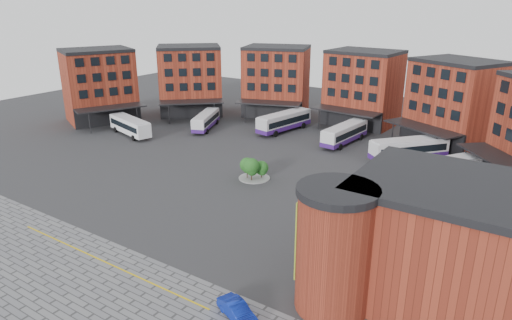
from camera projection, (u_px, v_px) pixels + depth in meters
The scene contains 13 objects.
ground at pixel (187, 205), 56.01m from camera, with size 160.00×160.00×0.00m, color #28282B.
paving_zone at pixel (26, 306), 37.69m from camera, with size 50.00×22.00×0.02m, color slate.
yellow_line at pixel (105, 262), 43.96m from camera, with size 26.00×0.15×0.02m, color gold.
main_building at pixel (302, 92), 86.10m from camera, with size 94.14×42.48×14.60m.
east_building at pixel (425, 243), 36.88m from camera, with size 17.40×15.40×10.60m.
tree_island at pixel (253, 168), 63.40m from camera, with size 4.40×4.40×3.30m.
bus_a at pixel (130, 125), 84.16m from camera, with size 11.74×5.57×3.24m.
bus_b at pixel (206, 120), 88.46m from camera, with size 6.50×10.99×3.06m.
bus_c at pixel (284, 121), 86.69m from camera, with size 5.27×12.99×3.57m.
bus_d at pixel (345, 133), 79.33m from camera, with size 3.89×12.09×3.35m.
bus_e at pixel (409, 149), 70.86m from camera, with size 10.33×11.39×3.53m.
bus_f at pixel (442, 170), 62.41m from camera, with size 8.76×11.28×3.31m.
blue_car at pixel (237, 311), 36.04m from camera, with size 1.45×4.16×1.37m, color #0B2197.
Camera 1 is at (35.28, -37.69, 24.00)m, focal length 32.00 mm.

